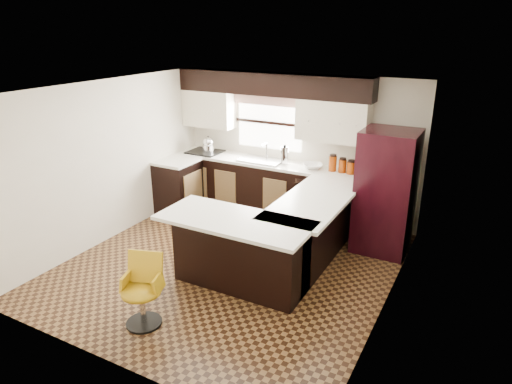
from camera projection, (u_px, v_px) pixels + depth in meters
The scene contains 30 objects.
floor at pixel (230, 265), 6.30m from camera, with size 4.40×4.40×0.00m, color #49301A.
ceiling at pixel (226, 89), 5.47m from camera, with size 4.40×4.40×0.00m, color silver.
wall_back at pixel (296, 146), 7.71m from camera, with size 4.40×4.40×0.00m, color beige.
wall_front at pixel (100, 255), 4.07m from camera, with size 4.40×4.40×0.00m, color beige.
wall_left at pixel (108, 162), 6.82m from camera, with size 4.40×4.40×0.00m, color beige.
wall_right at pixel (393, 213), 4.96m from camera, with size 4.40×4.40×0.00m, color beige.
base_cab_back at pixel (264, 188), 7.92m from camera, with size 3.30×0.60×0.90m, color black.
base_cab_left at pixel (179, 187), 7.98m from camera, with size 0.60×0.70×0.90m, color black.
counter_back at pixel (264, 162), 7.75m from camera, with size 3.30×0.60×0.04m, color silver.
counter_left at pixel (177, 161), 7.81m from camera, with size 0.60×0.70×0.04m, color silver.
soffit at pixel (271, 84), 7.38m from camera, with size 3.40×0.35×0.36m, color black.
upper_cab_left at pixel (209, 109), 8.10m from camera, with size 0.94×0.35×0.64m, color beige.
upper_cab_right at pixel (333, 121), 7.08m from camera, with size 1.14×0.35×0.64m, color beige.
window_pane at pixel (269, 123), 7.79m from camera, with size 1.20×0.02×0.90m, color white.
valance at pixel (269, 100), 7.62m from camera, with size 1.30×0.06×0.18m, color #D19B93.
sink at pixel (261, 160), 7.75m from camera, with size 0.75×0.45×0.03m, color #B2B2B7.
dishwasher at pixel (312, 205), 7.25m from camera, with size 0.58×0.03×0.78m, color black.
cooktop at pixel (205, 152), 8.26m from camera, with size 0.58×0.50×0.03m, color black.
peninsula_long at pixel (309, 232), 6.27m from camera, with size 0.60×1.95×0.90m, color black.
peninsula_return at pixel (241, 253), 5.69m from camera, with size 1.65×0.60×0.90m, color black.
counter_pen_long at pixel (314, 201), 6.08m from camera, with size 0.84×1.95×0.04m, color silver.
counter_pen_return at pixel (235, 221), 5.46m from camera, with size 1.89×0.84×0.04m, color silver.
refrigerator at pixel (386, 192), 6.49m from camera, with size 0.76×0.73×1.78m, color black.
bar_chair at pixel (141, 292), 4.94m from camera, with size 0.43×0.43×0.81m, color #B58910, non-canonical shape.
kettle at pixel (208, 144), 8.17m from camera, with size 0.21×0.21×0.29m, color silver, non-canonical shape.
percolator at pixel (284, 156), 7.53m from camera, with size 0.13×0.13×0.29m, color silver.
mixing_bowl at pixel (313, 166), 7.34m from camera, with size 0.31×0.31×0.08m, color white.
canister_large at pixel (333, 164), 7.19m from camera, with size 0.12×0.12×0.24m, color #832E04.
canister_med at pixel (342, 166), 7.13m from camera, with size 0.12×0.12×0.20m, color #832E04.
canister_small at pixel (351, 168), 7.07m from camera, with size 0.14×0.14×0.19m, color #832E04.
Camera 1 is at (2.94, -4.73, 3.14)m, focal length 32.00 mm.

